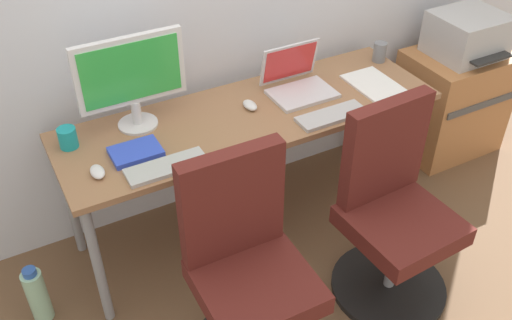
{
  "coord_description": "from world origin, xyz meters",
  "views": [
    {
      "loc": [
        -1.06,
        -2.02,
        2.16
      ],
      "look_at": [
        0.0,
        -0.05,
        0.46
      ],
      "focal_mm": 40.39,
      "sensor_mm": 36.0,
      "label": 1
    }
  ],
  "objects_px": {
    "office_chair_left": "(248,274)",
    "printer": "(467,35)",
    "coffee_mug": "(68,138)",
    "open_laptop": "(297,81)",
    "water_bottle_on_floor": "(37,295)",
    "side_cabinet": "(451,102)",
    "desktop_monitor": "(131,76)",
    "office_chair_right": "(392,215)"
  },
  "relations": [
    {
      "from": "office_chair_left",
      "to": "printer",
      "type": "height_order",
      "value": "office_chair_left"
    },
    {
      "from": "coffee_mug",
      "to": "open_laptop",
      "type": "bearing_deg",
      "value": -3.0
    },
    {
      "from": "office_chair_left",
      "to": "open_laptop",
      "type": "relative_size",
      "value": 3.03
    },
    {
      "from": "office_chair_left",
      "to": "water_bottle_on_floor",
      "type": "relative_size",
      "value": 3.03
    },
    {
      "from": "side_cabinet",
      "to": "desktop_monitor",
      "type": "height_order",
      "value": "desktop_monitor"
    },
    {
      "from": "office_chair_right",
      "to": "side_cabinet",
      "type": "bearing_deg",
      "value": 34.18
    },
    {
      "from": "office_chair_right",
      "to": "coffee_mug",
      "type": "distance_m",
      "value": 1.45
    },
    {
      "from": "side_cabinet",
      "to": "desktop_monitor",
      "type": "xyz_separation_m",
      "value": [
        -1.91,
        0.09,
        0.63
      ]
    },
    {
      "from": "water_bottle_on_floor",
      "to": "open_laptop",
      "type": "bearing_deg",
      "value": 6.94
    },
    {
      "from": "open_laptop",
      "to": "coffee_mug",
      "type": "xyz_separation_m",
      "value": [
        -1.11,
        0.06,
        -0.01
      ]
    },
    {
      "from": "side_cabinet",
      "to": "desktop_monitor",
      "type": "relative_size",
      "value": 1.33
    },
    {
      "from": "office_chair_left",
      "to": "desktop_monitor",
      "type": "relative_size",
      "value": 1.96
    },
    {
      "from": "office_chair_right",
      "to": "printer",
      "type": "relative_size",
      "value": 2.35
    },
    {
      "from": "water_bottle_on_floor",
      "to": "open_laptop",
      "type": "height_order",
      "value": "open_laptop"
    },
    {
      "from": "printer",
      "to": "water_bottle_on_floor",
      "type": "bearing_deg",
      "value": -176.36
    },
    {
      "from": "printer",
      "to": "desktop_monitor",
      "type": "relative_size",
      "value": 0.83
    },
    {
      "from": "office_chair_left",
      "to": "open_laptop",
      "type": "xyz_separation_m",
      "value": [
        0.65,
        0.72,
        0.33
      ]
    },
    {
      "from": "open_laptop",
      "to": "printer",
      "type": "bearing_deg",
      "value": -0.59
    },
    {
      "from": "office_chair_right",
      "to": "water_bottle_on_floor",
      "type": "bearing_deg",
      "value": 159.71
    },
    {
      "from": "coffee_mug",
      "to": "office_chair_right",
      "type": "bearing_deg",
      "value": -33.54
    },
    {
      "from": "office_chair_right",
      "to": "water_bottle_on_floor",
      "type": "relative_size",
      "value": 3.03
    },
    {
      "from": "office_chair_right",
      "to": "office_chair_left",
      "type": "bearing_deg",
      "value": 179.99
    },
    {
      "from": "open_laptop",
      "to": "coffee_mug",
      "type": "distance_m",
      "value": 1.11
    },
    {
      "from": "office_chair_left",
      "to": "side_cabinet",
      "type": "height_order",
      "value": "office_chair_left"
    },
    {
      "from": "printer",
      "to": "water_bottle_on_floor",
      "type": "relative_size",
      "value": 1.29
    },
    {
      "from": "office_chair_right",
      "to": "side_cabinet",
      "type": "relative_size",
      "value": 1.47
    },
    {
      "from": "office_chair_left",
      "to": "office_chair_right",
      "type": "bearing_deg",
      "value": -0.01
    },
    {
      "from": "office_chair_left",
      "to": "office_chair_right",
      "type": "relative_size",
      "value": 1.0
    },
    {
      "from": "side_cabinet",
      "to": "water_bottle_on_floor",
      "type": "bearing_deg",
      "value": -176.34
    },
    {
      "from": "office_chair_left",
      "to": "water_bottle_on_floor",
      "type": "height_order",
      "value": "office_chair_left"
    },
    {
      "from": "office_chair_left",
      "to": "side_cabinet",
      "type": "bearing_deg",
      "value": 21.89
    },
    {
      "from": "water_bottle_on_floor",
      "to": "coffee_mug",
      "type": "height_order",
      "value": "coffee_mug"
    },
    {
      "from": "water_bottle_on_floor",
      "to": "coffee_mug",
      "type": "bearing_deg",
      "value": 36.78
    },
    {
      "from": "office_chair_left",
      "to": "office_chair_right",
      "type": "xyz_separation_m",
      "value": [
        0.72,
        -0.0,
        0.0
      ]
    },
    {
      "from": "office_chair_left",
      "to": "water_bottle_on_floor",
      "type": "xyz_separation_m",
      "value": [
        -0.76,
        0.55,
        -0.28
      ]
    },
    {
      "from": "side_cabinet",
      "to": "office_chair_right",
      "type": "bearing_deg",
      "value": -145.82
    },
    {
      "from": "office_chair_right",
      "to": "desktop_monitor",
      "type": "bearing_deg",
      "value": 137.12
    },
    {
      "from": "side_cabinet",
      "to": "coffee_mug",
      "type": "relative_size",
      "value": 6.94
    },
    {
      "from": "office_chair_right",
      "to": "printer",
      "type": "height_order",
      "value": "office_chair_right"
    },
    {
      "from": "office_chair_left",
      "to": "printer",
      "type": "bearing_deg",
      "value": 21.87
    },
    {
      "from": "office_chair_right",
      "to": "desktop_monitor",
      "type": "relative_size",
      "value": 1.96
    },
    {
      "from": "side_cabinet",
      "to": "water_bottle_on_floor",
      "type": "height_order",
      "value": "side_cabinet"
    }
  ]
}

